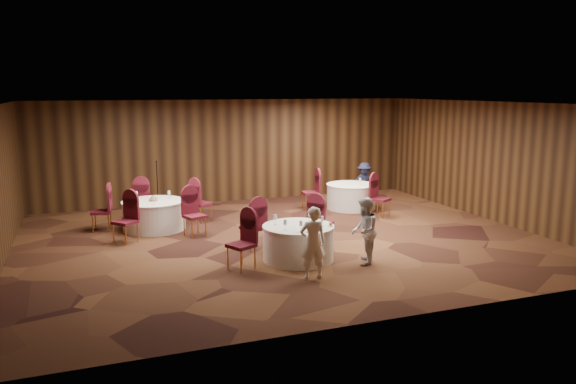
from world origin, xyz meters
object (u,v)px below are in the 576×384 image
object	(u,v)px
table_main	(298,243)
man_c	(364,182)
table_right	(351,196)
woman_a	(313,243)
table_left	(154,215)
mic_stand	(158,200)
woman_b	(364,231)

from	to	relation	value
table_main	man_c	world-z (taller)	man_c
table_right	woman_a	bearing A→B (deg)	-123.12
table_main	man_c	bearing A→B (deg)	49.86
table_left	table_right	xyz separation A→B (m)	(5.84, 0.52, -0.00)
table_right	mic_stand	distance (m)	5.62
table_left	man_c	distance (m)	6.78
woman_b	table_main	bearing A→B (deg)	-90.45
woman_b	man_c	size ratio (longest dim) A/B	1.10
table_main	woman_b	size ratio (longest dim) A/B	1.08
table_right	mic_stand	size ratio (longest dim) A/B	0.94
woman_b	man_c	distance (m)	6.39
woman_a	table_right	bearing A→B (deg)	-116.93
table_main	table_right	distance (m)	5.38
table_main	mic_stand	size ratio (longest dim) A/B	0.95
table_left	table_right	world-z (taller)	same
mic_stand	man_c	distance (m)	6.36
table_right	woman_b	world-z (taller)	woman_b
table_left	man_c	xyz separation A→B (m)	(6.66, 1.24, 0.25)
mic_stand	woman_a	xyz separation A→B (m)	(2.02, -6.40, 0.24)
mic_stand	woman_b	xyz separation A→B (m)	(3.34, -5.94, 0.24)
table_main	table_left	size ratio (longest dim) A/B	0.94
table_main	woman_b	xyz separation A→B (m)	(1.16, -0.70, 0.32)
table_right	mic_stand	bearing A→B (deg)	169.55
mic_stand	woman_b	bearing A→B (deg)	-60.60
table_left	woman_b	world-z (taller)	woman_b
table_right	woman_a	world-z (taller)	woman_a
woman_a	table_main	bearing A→B (deg)	-91.89
table_main	man_c	xyz separation A→B (m)	(4.16, 4.94, 0.25)
man_c	table_main	bearing A→B (deg)	-101.47
table_left	mic_stand	size ratio (longest dim) A/B	1.01
table_right	woman_a	size ratio (longest dim) A/B	1.06
table_main	table_right	world-z (taller)	same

